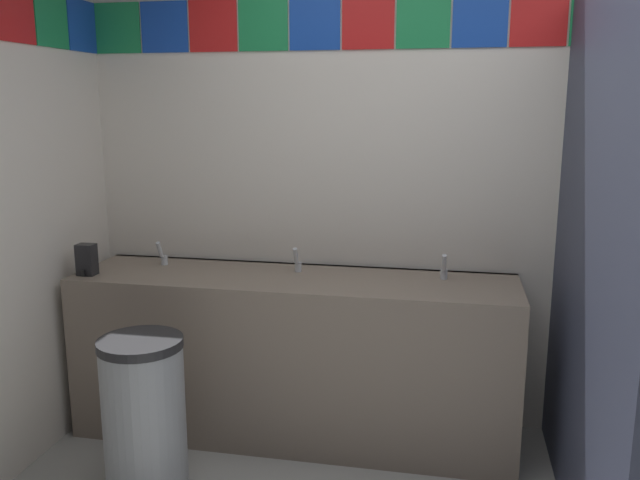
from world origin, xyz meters
name	(u,v)px	position (x,y,z in m)	size (l,w,h in m)	color
wall_back	(446,163)	(0.00, 1.53, 1.40)	(3.80, 0.09, 2.79)	silver
vanity_counter	(294,353)	(-0.73, 1.20, 0.44)	(2.23, 0.58, 0.85)	gray
faucet_left	(163,256)	(-1.48, 1.29, 0.90)	(0.04, 0.10, 0.14)	silver
faucet_center	(297,262)	(-0.73, 1.29, 0.90)	(0.04, 0.10, 0.14)	silver
faucet_right	(444,270)	(0.01, 1.29, 0.90)	(0.04, 0.10, 0.14)	silver
soap_dispenser	(87,260)	(-1.77, 1.03, 0.92)	(0.09, 0.09, 0.16)	black
trash_bin	(144,417)	(-1.24, 0.54, 0.36)	(0.36, 0.36, 0.72)	#999EA3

